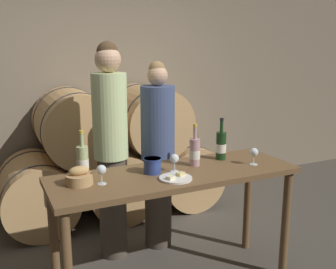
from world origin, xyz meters
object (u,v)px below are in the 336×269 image
Objects in this scene: wine_bottle_rose at (195,152)px; wine_glass_center at (254,153)px; blue_crock at (152,165)px; wine_glass_far_left at (101,171)px; bread_basket at (79,177)px; person_right at (158,154)px; wine_bottle_white at (83,161)px; person_left at (111,148)px; wine_bottle_red at (221,145)px; wine_glass_left at (175,159)px; tasting_table at (175,189)px; cheese_plate at (176,178)px.

wine_glass_center is (0.41, -0.17, -0.01)m from wine_bottle_rose.
wine_glass_far_left is at bearing -169.92° from blue_crock.
person_right is at bearing 36.20° from bread_basket.
person_left is at bearing 52.62° from wine_bottle_white.
wine_bottle_red is at bearing 11.93° from wine_bottle_rose.
wine_bottle_white is 0.64m from wine_glass_left.
wine_bottle_red is 2.54× the size of blue_crock.
bread_basket reaches higher than tasting_table.
wine_glass_center is at bearing -8.65° from tasting_table.
wine_bottle_red is (0.75, -0.50, 0.06)m from person_left.
wine_glass_left reaches higher than blue_crock.
person_left is (-0.28, 0.64, 0.19)m from tasting_table.
wine_glass_far_left reaches higher than bread_basket.
wine_bottle_white is at bearing 68.83° from bread_basket.
wine_glass_far_left is (-0.27, -0.66, 0.04)m from person_left.
bread_basket is (-0.67, 0.04, 0.18)m from tasting_table.
cheese_plate is at bearing -105.22° from person_right.
blue_crock is 0.39m from wine_glass_far_left.
wine_bottle_rose is at bearing -49.50° from person_left.
wine_glass_left is at bearing 66.38° from cheese_plate.
wine_bottle_white is at bearing 161.65° from blue_crock.
wine_bottle_rose is at bearing -168.07° from wine_bottle_red.
person_right is at bearing 122.52° from wine_glass_center.
wine_glass_left is (0.67, -0.03, 0.04)m from bread_basket.
wine_glass_center is (0.15, -0.23, -0.02)m from wine_bottle_red.
wine_bottle_rose is 2.45× the size of wine_glass_far_left.
wine_glass_far_left and wine_glass_left have the same top height.
person_right reaches higher than cheese_plate.
wine_glass_far_left is at bearing -72.59° from wine_bottle_white.
person_right reaches higher than wine_bottle_red.
wine_bottle_red is 1.15m from bread_basket.
wine_bottle_red is 1.02m from wine_glass_far_left.
person_right is at bearing 95.61° from wine_bottle_rose.
person_right is 12.73× the size of wine_glass_center.
wine_glass_left is at bearing -103.10° from person_right.
tasting_table is 0.66m from wine_glass_center.
cheese_plate is 1.72× the size of wine_glass_far_left.
person_left is 0.69m from wine_glass_left.
person_left is at bearing 113.76° from wine_glass_left.
person_right is 0.58m from wine_bottle_rose.
tasting_table is 13.70× the size of wine_glass_left.
wine_bottle_red is 1.88× the size of bread_basket.
bread_basket is (-1.14, -0.10, -0.06)m from wine_bottle_red.
wine_glass_left is at bearing -161.04° from wine_bottle_rose.
wine_bottle_rose is at bearing -8.50° from wine_bottle_white.
wine_bottle_red is at bearing 122.16° from wine_glass_center.
wine_bottle_red is 1.04× the size of wine_bottle_rose.
wine_bottle_rose is at bearing -84.39° from person_right.
tasting_table is at bearing -18.31° from wine_bottle_white.
bread_basket is (-0.82, -0.60, 0.10)m from person_right.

